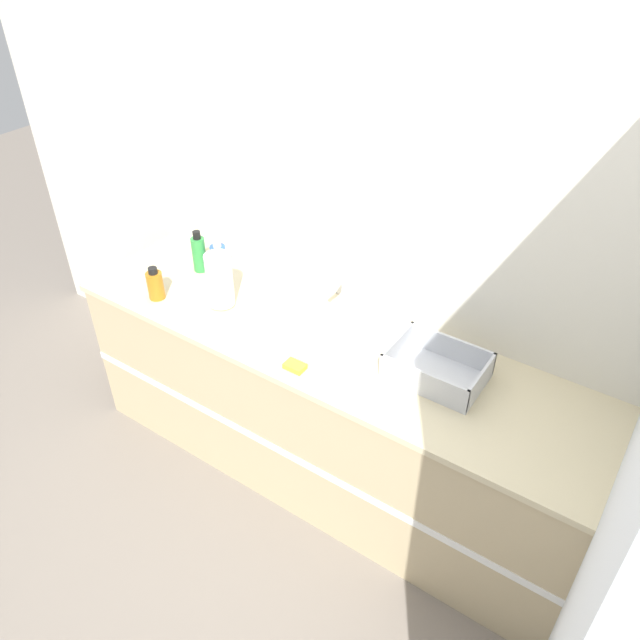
% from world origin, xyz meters
% --- Properties ---
extents(ground_plane, '(12.00, 12.00, 0.00)m').
position_xyz_m(ground_plane, '(0.00, 0.00, 0.00)').
color(ground_plane, slate).
extents(wall_back, '(4.95, 0.06, 2.60)m').
position_xyz_m(wall_back, '(0.00, 0.70, 1.30)').
color(wall_back, beige).
rests_on(wall_back, ground_plane).
extents(counter_cabinet, '(2.57, 0.69, 0.88)m').
position_xyz_m(counter_cabinet, '(0.00, 0.33, 0.44)').
color(counter_cabinet, tan).
rests_on(counter_cabinet, ground_plane).
extents(sink, '(0.54, 0.42, 0.24)m').
position_xyz_m(sink, '(-0.04, 0.35, 0.90)').
color(sink, silver).
rests_on(sink, counter_cabinet).
extents(paper_towel_roll, '(0.13, 0.13, 0.28)m').
position_xyz_m(paper_towel_roll, '(-0.57, 0.27, 1.02)').
color(paper_towel_roll, '#4C4C51').
rests_on(paper_towel_roll, counter_cabinet).
extents(dish_rack, '(0.39, 0.28, 0.12)m').
position_xyz_m(dish_rack, '(0.52, 0.38, 0.92)').
color(dish_rack, '#B7BABF').
rests_on(dish_rack, counter_cabinet).
extents(bottle_blue, '(0.08, 0.08, 0.18)m').
position_xyz_m(bottle_blue, '(-0.79, 0.50, 0.96)').
color(bottle_blue, '#2D56B7').
rests_on(bottle_blue, counter_cabinet).
extents(bottle_green, '(0.07, 0.07, 0.23)m').
position_xyz_m(bottle_green, '(-0.88, 0.45, 0.98)').
color(bottle_green, '#2D8C3D').
rests_on(bottle_green, counter_cabinet).
extents(bottle_amber, '(0.08, 0.08, 0.17)m').
position_xyz_m(bottle_amber, '(-0.88, 0.14, 0.96)').
color(bottle_amber, '#B26B19').
rests_on(bottle_amber, counter_cabinet).
extents(sponge, '(0.09, 0.06, 0.02)m').
position_xyz_m(sponge, '(-0.00, 0.09, 0.89)').
color(sponge, yellow).
rests_on(sponge, counter_cabinet).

